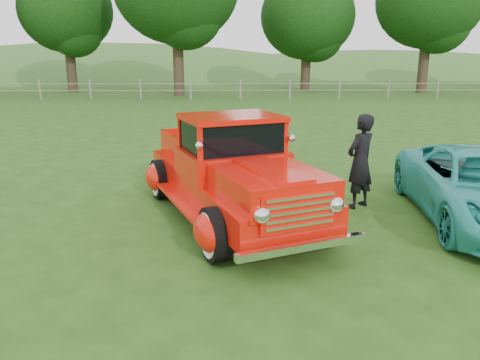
{
  "coord_description": "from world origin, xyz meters",
  "views": [
    {
      "loc": [
        -0.58,
        -6.6,
        2.75
      ],
      "look_at": [
        -0.43,
        1.2,
        0.62
      ],
      "focal_mm": 35.0,
      "sensor_mm": 36.0,
      "label": 1
    }
  ],
  "objects_px": {
    "tree_near_east": "(307,17)",
    "tree_mid_east": "(430,0)",
    "man": "(360,162)",
    "red_pickup": "(230,173)",
    "tree_mid_west": "(66,11)"
  },
  "relations": [
    {
      "from": "tree_near_east",
      "to": "tree_mid_east",
      "type": "distance_m",
      "value": 8.3
    },
    {
      "from": "man",
      "to": "tree_near_east",
      "type": "bearing_deg",
      "value": -135.25
    },
    {
      "from": "red_pickup",
      "to": "man",
      "type": "height_order",
      "value": "red_pickup"
    },
    {
      "from": "tree_mid_west",
      "to": "red_pickup",
      "type": "height_order",
      "value": "tree_mid_west"
    },
    {
      "from": "tree_mid_west",
      "to": "man",
      "type": "relative_size",
      "value": 4.93
    },
    {
      "from": "tree_mid_west",
      "to": "tree_near_east",
      "type": "xyz_separation_m",
      "value": [
        17.0,
        1.0,
        -0.3
      ]
    },
    {
      "from": "tree_mid_east",
      "to": "man",
      "type": "bearing_deg",
      "value": -113.86
    },
    {
      "from": "tree_mid_west",
      "to": "man",
      "type": "bearing_deg",
      "value": -62.54
    },
    {
      "from": "tree_near_east",
      "to": "tree_mid_west",
      "type": "bearing_deg",
      "value": -176.63
    },
    {
      "from": "tree_mid_west",
      "to": "tree_near_east",
      "type": "relative_size",
      "value": 1.02
    },
    {
      "from": "tree_near_east",
      "to": "tree_mid_east",
      "type": "height_order",
      "value": "tree_mid_east"
    },
    {
      "from": "tree_mid_west",
      "to": "red_pickup",
      "type": "xyz_separation_m",
      "value": [
        11.41,
        -26.99,
        -4.75
      ]
    },
    {
      "from": "red_pickup",
      "to": "man",
      "type": "distance_m",
      "value": 2.4
    },
    {
      "from": "man",
      "to": "tree_mid_east",
      "type": "bearing_deg",
      "value": -152.35
    },
    {
      "from": "tree_mid_west",
      "to": "tree_mid_east",
      "type": "distance_m",
      "value": 25.03
    }
  ]
}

